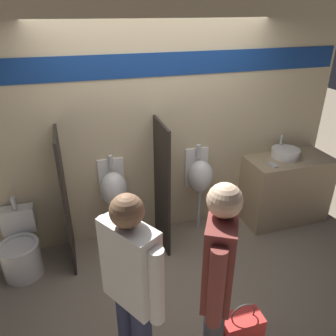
# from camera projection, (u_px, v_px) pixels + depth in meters

# --- Properties ---
(ground_plane) EXTENTS (16.00, 16.00, 0.00)m
(ground_plane) POSITION_uv_depth(u_px,v_px,m) (172.00, 255.00, 3.82)
(ground_plane) COLOR gray
(display_wall) EXTENTS (4.49, 0.07, 2.70)m
(display_wall) POSITION_uv_depth(u_px,v_px,m) (157.00, 128.00, 3.73)
(display_wall) COLOR beige
(display_wall) RESTS_ON ground_plane
(sink_counter) EXTENTS (1.08, 0.54, 0.89)m
(sink_counter) POSITION_uv_depth(u_px,v_px,m) (285.00, 189.00, 4.31)
(sink_counter) COLOR tan
(sink_counter) RESTS_ON ground_plane
(sink_basin) EXTENTS (0.35, 0.35, 0.25)m
(sink_basin) POSITION_uv_depth(u_px,v_px,m) (285.00, 153.00, 4.12)
(sink_basin) COLOR white
(sink_basin) RESTS_ON sink_counter
(cell_phone) EXTENTS (0.07, 0.14, 0.01)m
(cell_phone) POSITION_uv_depth(u_px,v_px,m) (273.00, 165.00, 3.93)
(cell_phone) COLOR #B7B7BC
(cell_phone) RESTS_ON sink_counter
(divider_near_counter) EXTENTS (0.03, 0.58, 1.52)m
(divider_near_counter) POSITION_uv_depth(u_px,v_px,m) (66.00, 202.00, 3.43)
(divider_near_counter) COLOR #28231E
(divider_near_counter) RESTS_ON ground_plane
(divider_mid) EXTENTS (0.03, 0.58, 1.52)m
(divider_mid) POSITION_uv_depth(u_px,v_px,m) (162.00, 187.00, 3.71)
(divider_mid) COLOR #28231E
(divider_mid) RESTS_ON ground_plane
(urinal_near_counter) EXTENTS (0.31, 0.29, 1.12)m
(urinal_near_counter) POSITION_uv_depth(u_px,v_px,m) (114.00, 189.00, 3.71)
(urinal_near_counter) COLOR silver
(urinal_near_counter) RESTS_ON ground_plane
(urinal_far) EXTENTS (0.31, 0.29, 1.12)m
(urinal_far) POSITION_uv_depth(u_px,v_px,m) (200.00, 176.00, 3.98)
(urinal_far) COLOR silver
(urinal_far) RESTS_ON ground_plane
(toilet) EXTENTS (0.41, 0.58, 0.81)m
(toilet) POSITION_uv_depth(u_px,v_px,m) (21.00, 250.00, 3.48)
(toilet) COLOR white
(toilet) RESTS_ON ground_plane
(person_in_vest) EXTENTS (0.37, 0.50, 1.62)m
(person_in_vest) POSITION_uv_depth(u_px,v_px,m) (132.00, 288.00, 2.21)
(person_in_vest) COLOR #282D4C
(person_in_vest) RESTS_ON ground_plane
(person_with_lanyard) EXTENTS (0.37, 0.52, 1.67)m
(person_with_lanyard) POSITION_uv_depth(u_px,v_px,m) (218.00, 280.00, 2.23)
(person_with_lanyard) COLOR #3D3D42
(person_with_lanyard) RESTS_ON ground_plane
(shopping_bag) EXTENTS (0.34, 0.19, 0.49)m
(shopping_bag) POSITION_uv_depth(u_px,v_px,m) (241.00, 331.00, 2.71)
(shopping_bag) COLOR red
(shopping_bag) RESTS_ON ground_plane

